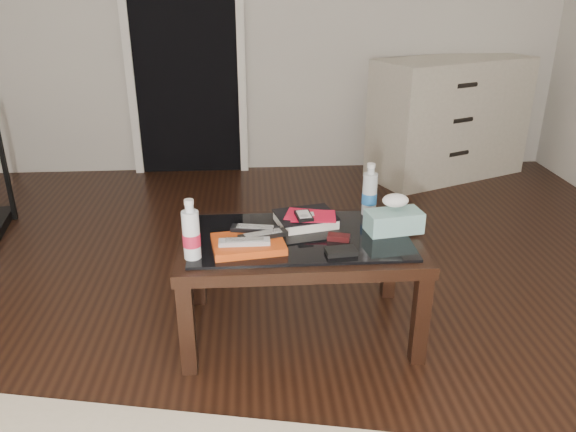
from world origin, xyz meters
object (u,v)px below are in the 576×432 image
dresser (449,118)px  tissue_box (394,221)px  coffee_table (300,249)px  water_bottle_left (191,229)px  textbook (306,219)px  water_bottle_right (370,189)px

dresser → tissue_box: dresser is taller
tissue_box → coffee_table: bearing=173.1°
dresser → tissue_box: 2.24m
coffee_table → water_bottle_left: bearing=-158.7°
textbook → tissue_box: (0.36, -0.10, 0.02)m
coffee_table → water_bottle_left: water_bottle_left is taller
coffee_table → tissue_box: bearing=2.6°
coffee_table → textbook: textbook is taller
water_bottle_right → textbook: bearing=-162.1°
dresser → textbook: (-1.30, -1.94, 0.03)m
water_bottle_right → water_bottle_left: bearing=-153.5°
textbook → coffee_table: bearing=-119.8°
dresser → textbook: size_ratio=5.20×
water_bottle_right → tissue_box: 0.22m
water_bottle_left → tissue_box: 0.85m
coffee_table → tissue_box: size_ratio=4.35×
dresser → water_bottle_right: 2.10m
water_bottle_right → tissue_box: bearing=-71.2°
dresser → water_bottle_right: dresser is taller
water_bottle_left → water_bottle_right: 0.85m
textbook → water_bottle_left: 0.55m
water_bottle_left → textbook: bearing=31.5°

